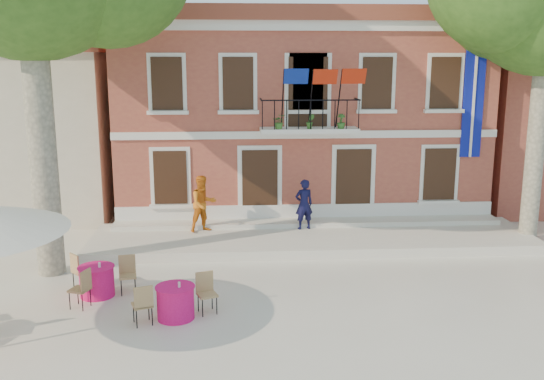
% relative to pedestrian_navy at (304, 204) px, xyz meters
% --- Properties ---
extents(ground, '(90.00, 90.00, 0.00)m').
position_rel_pedestrian_navy_xyz_m(ground, '(-1.80, -5.03, -1.13)').
color(ground, beige).
rests_on(ground, ground).
extents(main_building, '(13.50, 9.59, 7.50)m').
position_rel_pedestrian_navy_xyz_m(main_building, '(0.20, 4.96, 2.65)').
color(main_building, '#AD563E').
rests_on(main_building, ground).
extents(neighbor_west, '(9.40, 9.40, 6.40)m').
position_rel_pedestrian_navy_xyz_m(neighbor_west, '(-11.30, 5.97, 2.08)').
color(neighbor_west, beige).
rests_on(neighbor_west, ground).
extents(terrace, '(14.00, 3.40, 0.30)m').
position_rel_pedestrian_navy_xyz_m(terrace, '(0.20, -0.63, -0.98)').
color(terrace, silver).
rests_on(terrace, ground).
extents(pedestrian_navy, '(0.68, 0.53, 1.66)m').
position_rel_pedestrian_navy_xyz_m(pedestrian_navy, '(0.00, 0.00, 0.00)').
color(pedestrian_navy, '#0F0F33').
rests_on(pedestrian_navy, terrace).
extents(pedestrian_orange, '(1.11, 1.03, 1.84)m').
position_rel_pedestrian_navy_xyz_m(pedestrian_orange, '(-3.28, -0.08, 0.09)').
color(pedestrian_orange, orange).
rests_on(pedestrian_orange, terrace).
extents(cafe_table_1, '(1.95, 1.05, 0.95)m').
position_rel_pedestrian_navy_xyz_m(cafe_table_1, '(-3.64, -6.16, -0.71)').
color(cafe_table_1, '#EA1677').
rests_on(cafe_table_1, ground).
extents(cafe_table_3, '(1.77, 1.84, 0.95)m').
position_rel_pedestrian_navy_xyz_m(cafe_table_3, '(-5.71, -4.69, -0.70)').
color(cafe_table_3, '#EA1677').
rests_on(cafe_table_3, ground).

